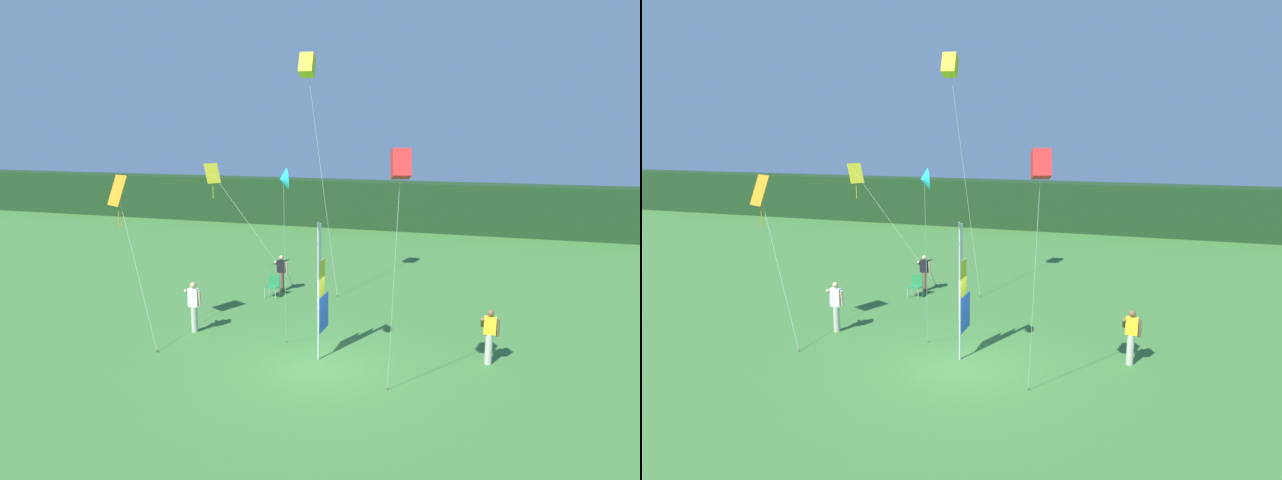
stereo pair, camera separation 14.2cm
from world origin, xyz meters
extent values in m
plane|color=#3D7533|center=(0.00, 0.00, 0.00)|extent=(120.00, 120.00, 0.00)
cube|color=#193819|center=(0.00, 24.33, 1.67)|extent=(80.00, 2.40, 3.34)
cylinder|color=#B7B7BC|center=(-0.27, 0.41, 2.14)|extent=(0.06, 0.06, 4.28)
cube|color=blue|center=(-0.27, 0.92, 1.34)|extent=(0.02, 0.97, 1.14)
cube|color=yellow|center=(-0.27, 0.74, 2.48)|extent=(0.02, 0.60, 1.14)
cube|color=white|center=(-0.27, 0.55, 3.62)|extent=(0.02, 0.23, 1.14)
cylinder|color=brown|center=(-4.11, 7.10, 0.41)|extent=(0.22, 0.22, 0.83)
cube|color=black|center=(-4.11, 7.10, 1.10)|extent=(0.36, 0.20, 0.53)
sphere|color=tan|center=(-4.11, 7.10, 1.48)|extent=(0.20, 0.20, 0.20)
cylinder|color=tan|center=(-4.34, 7.16, 1.14)|extent=(0.09, 0.48, 0.42)
cylinder|color=tan|center=(-3.88, 7.11, 1.04)|extent=(0.09, 0.14, 0.56)
cylinder|color=#B7B2A3|center=(-5.13, 1.42, 0.46)|extent=(0.22, 0.22, 0.92)
cube|color=white|center=(-5.13, 1.42, 1.24)|extent=(0.36, 0.20, 0.64)
sphere|color=tan|center=(-5.13, 1.42, 1.67)|extent=(0.20, 0.20, 0.20)
cylinder|color=tan|center=(-5.36, 1.48, 1.33)|extent=(0.09, 0.48, 0.42)
cylinder|color=tan|center=(-4.90, 1.43, 1.23)|extent=(0.09, 0.14, 0.56)
cylinder|color=#B7B2A3|center=(4.70, 1.64, 0.47)|extent=(0.22, 0.22, 0.94)
cube|color=yellow|center=(4.70, 1.64, 1.21)|extent=(0.36, 0.20, 0.54)
sphere|color=brown|center=(4.70, 1.64, 1.60)|extent=(0.20, 0.20, 0.20)
cylinder|color=brown|center=(4.47, 1.70, 1.25)|extent=(0.09, 0.48, 0.42)
cylinder|color=brown|center=(4.93, 1.65, 1.16)|extent=(0.09, 0.14, 0.56)
cylinder|color=#BCBCC1|center=(-4.38, 5.85, 0.21)|extent=(0.03, 0.03, 0.42)
cylinder|color=#BCBCC1|center=(-3.90, 5.85, 0.21)|extent=(0.03, 0.03, 0.42)
cylinder|color=#BCBCC1|center=(-4.38, 6.33, 0.21)|extent=(0.03, 0.03, 0.42)
cylinder|color=#BCBCC1|center=(-3.90, 6.33, 0.21)|extent=(0.03, 0.03, 0.42)
cube|color=#237F42|center=(-4.14, 6.09, 0.43)|extent=(0.48, 0.48, 0.03)
cube|color=#237F42|center=(-4.14, 6.33, 0.67)|extent=(0.48, 0.03, 0.44)
cylinder|color=brown|center=(-5.32, -0.61, 0.04)|extent=(0.03, 0.03, 0.08)
cylinder|color=silver|center=(-6.16, -0.22, 2.50)|extent=(1.70, 0.80, 5.01)
cube|color=orange|center=(-7.01, 0.18, 5.01)|extent=(0.83, 0.68, 0.97)
cylinder|color=orange|center=(-7.01, 0.18, 4.14)|extent=(0.02, 0.02, 0.70)
cylinder|color=brown|center=(-1.72, 1.41, 0.04)|extent=(0.03, 0.03, 0.08)
cylinder|color=silver|center=(-1.22, 0.12, 2.82)|extent=(1.01, 2.61, 5.65)
cone|color=#23B2C6|center=(-0.72, -1.18, 5.65)|extent=(0.49, 0.62, 0.59)
cylinder|color=brown|center=(2.15, -1.00, 0.04)|extent=(0.03, 0.03, 0.08)
cylinder|color=silver|center=(2.36, -1.65, 3.09)|extent=(0.44, 1.33, 6.17)
cube|color=red|center=(2.57, -2.31, 6.17)|extent=(0.58, 0.68, 0.72)
cylinder|color=brown|center=(-3.88, 7.98, 0.04)|extent=(0.03, 0.03, 0.08)
cylinder|color=silver|center=(-5.84, 7.99, 2.49)|extent=(3.92, 0.04, 4.99)
cube|color=yellow|center=(-7.79, 8.00, 4.98)|extent=(0.64, 0.75, 0.89)
cylinder|color=yellow|center=(-7.79, 8.00, 4.16)|extent=(0.02, 0.02, 0.70)
cylinder|color=brown|center=(-1.53, 6.95, 0.04)|extent=(0.03, 0.03, 0.08)
cylinder|color=silver|center=(-2.14, 6.81, 4.71)|extent=(1.22, 0.30, 9.42)
cube|color=yellow|center=(-2.74, 6.67, 9.42)|extent=(0.62, 0.87, 0.97)
camera|label=1|loc=(4.74, -15.16, 6.93)|focal=31.78mm
camera|label=2|loc=(4.88, -15.11, 6.93)|focal=31.78mm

